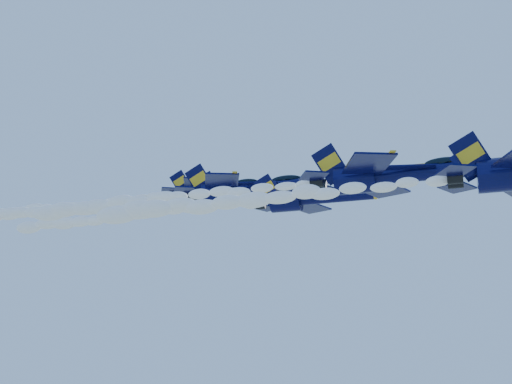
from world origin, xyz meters
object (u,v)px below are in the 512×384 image
(jet_third, at_px, (314,198))
(jet_fifth, at_px, (217,189))
(jet_second, at_px, (394,175))
(jet_fourth, at_px, (248,189))

(jet_third, bearing_deg, jet_fifth, 142.23)
(jet_third, height_order, jet_fifth, jet_fifth)
(jet_second, relative_size, jet_fourth, 0.94)
(jet_fifth, bearing_deg, jet_fourth, -44.93)
(jet_third, distance_m, jet_fourth, 12.33)
(jet_fourth, height_order, jet_fifth, jet_fifth)
(jet_fourth, bearing_deg, jet_second, -36.89)
(jet_fourth, distance_m, jet_fifth, 10.27)
(jet_second, distance_m, jet_third, 13.19)
(jet_second, relative_size, jet_third, 1.13)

